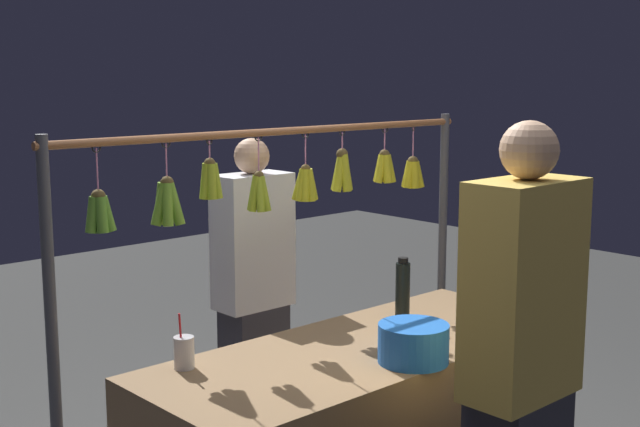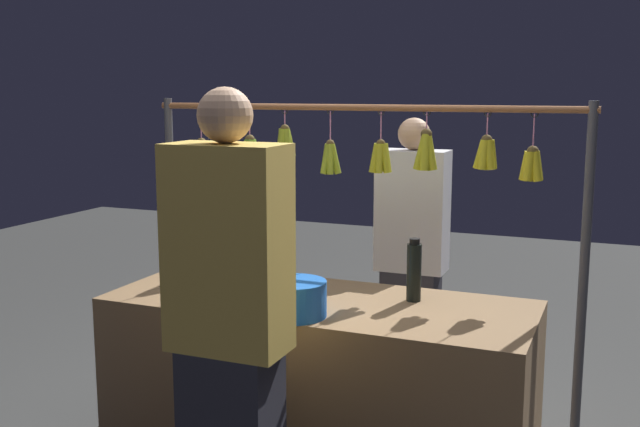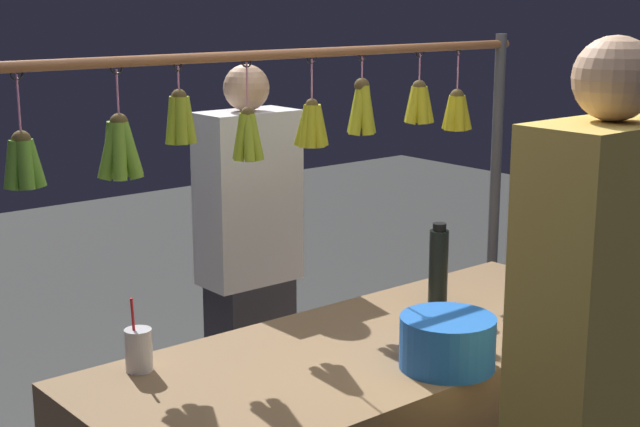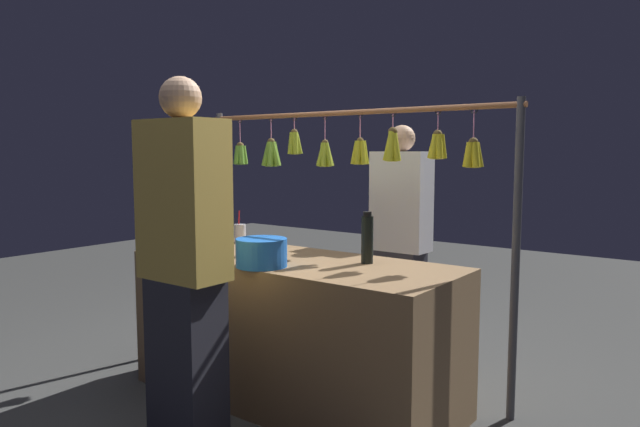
{
  "view_description": "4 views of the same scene",
  "coord_description": "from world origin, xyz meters",
  "px_view_note": "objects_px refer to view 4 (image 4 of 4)",
  "views": [
    {
      "loc": [
        2.36,
        2.31,
        1.91
      ],
      "look_at": [
        0.24,
        0.0,
        1.39
      ],
      "focal_mm": 47.78,
      "sensor_mm": 36.0,
      "label": 1
    },
    {
      "loc": [
        -1.24,
        3.0,
        1.75
      ],
      "look_at": [
        -0.01,
        0.0,
        1.21
      ],
      "focal_mm": 42.14,
      "sensor_mm": 36.0,
      "label": 2
    },
    {
      "loc": [
        1.87,
        1.96,
        1.83
      ],
      "look_at": [
        0.24,
        0.0,
        1.25
      ],
      "focal_mm": 53.02,
      "sensor_mm": 36.0,
      "label": 3
    },
    {
      "loc": [
        -2.07,
        2.53,
        1.42
      ],
      "look_at": [
        -0.19,
        0.0,
        1.09
      ],
      "focal_mm": 33.01,
      "sensor_mm": 36.0,
      "label": 4
    }
  ],
  "objects_px": {
    "blue_bucket": "(262,253)",
    "customer_person": "(185,272)",
    "water_bottle": "(367,239)",
    "vendor_person": "(401,246)",
    "drink_cup": "(240,233)"
  },
  "relations": [
    {
      "from": "blue_bucket",
      "to": "customer_person",
      "type": "xyz_separation_m",
      "value": [
        0.03,
        0.5,
        -0.02
      ]
    },
    {
      "from": "water_bottle",
      "to": "customer_person",
      "type": "distance_m",
      "value": 1.0
    },
    {
      "from": "blue_bucket",
      "to": "vendor_person",
      "type": "distance_m",
      "value": 1.21
    },
    {
      "from": "blue_bucket",
      "to": "drink_cup",
      "type": "bearing_deg",
      "value": -37.86
    },
    {
      "from": "water_bottle",
      "to": "blue_bucket",
      "type": "height_order",
      "value": "water_bottle"
    },
    {
      "from": "blue_bucket",
      "to": "drink_cup",
      "type": "xyz_separation_m",
      "value": [
        0.69,
        -0.53,
        -0.01
      ]
    },
    {
      "from": "drink_cup",
      "to": "customer_person",
      "type": "bearing_deg",
      "value": 122.46
    },
    {
      "from": "water_bottle",
      "to": "drink_cup",
      "type": "relative_size",
      "value": 1.33
    },
    {
      "from": "drink_cup",
      "to": "vendor_person",
      "type": "xyz_separation_m",
      "value": [
        -0.85,
        -0.66,
        -0.09
      ]
    },
    {
      "from": "vendor_person",
      "to": "drink_cup",
      "type": "bearing_deg",
      "value": 37.95
    },
    {
      "from": "vendor_person",
      "to": "blue_bucket",
      "type": "bearing_deg",
      "value": 82.16
    },
    {
      "from": "blue_bucket",
      "to": "customer_person",
      "type": "distance_m",
      "value": 0.5
    },
    {
      "from": "water_bottle",
      "to": "vendor_person",
      "type": "distance_m",
      "value": 0.83
    },
    {
      "from": "water_bottle",
      "to": "vendor_person",
      "type": "xyz_separation_m",
      "value": [
        0.23,
        -0.78,
        -0.16
      ]
    },
    {
      "from": "customer_person",
      "to": "blue_bucket",
      "type": "bearing_deg",
      "value": -93.61
    }
  ]
}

